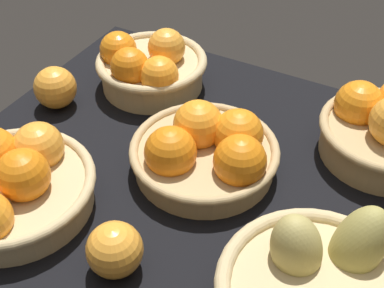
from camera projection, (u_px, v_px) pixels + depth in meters
The scene contains 6 objects.
market_tray at pixel (203, 190), 83.89cm from camera, with size 84.00×72.00×3.00cm, color black.
basket_center at pixel (207, 150), 82.73cm from camera, with size 24.25×24.25×10.51cm.
basket_far_left at pixel (149, 67), 100.00cm from camera, with size 21.62×21.62×11.59cm.
basket_near_left at pixel (8, 184), 76.55cm from camera, with size 25.03×25.03×11.15cm.
loose_orange_back_gap at pixel (55, 88), 96.07cm from camera, with size 7.92×7.92×7.92cm, color #F49E33.
loose_orange_side_gap at pixel (115, 250), 68.27cm from camera, with size 7.69×7.69×7.69cm, color #F49E33.
Camera 1 is at (26.19, -52.13, 62.27)cm, focal length 48.48 mm.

